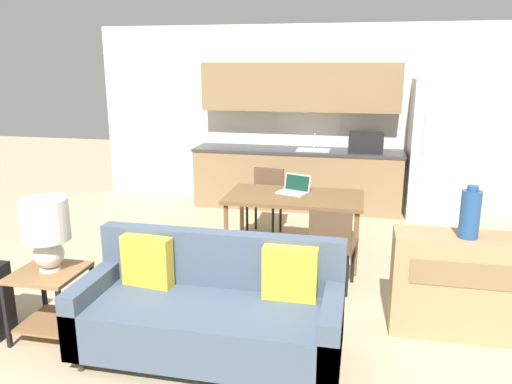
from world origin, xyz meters
TOP-DOWN VIEW (x-y plane):
  - ground_plane at (0.00, 0.00)m, footprint 20.00×20.00m
  - wall_back at (0.00, 4.63)m, footprint 6.40×0.07m
  - kitchen_counter at (0.02, 4.33)m, footprint 3.10×0.65m
  - refrigerator at (1.95, 4.24)m, footprint 0.71×0.71m
  - dining_table at (0.24, 2.27)m, footprint 1.50×0.84m
  - couch at (-0.09, 0.22)m, footprint 1.93×0.80m
  - side_table at (-1.43, 0.21)m, footprint 0.51×0.51m
  - table_lamp at (-1.42, 0.23)m, footprint 0.36×0.36m
  - credenza at (1.83, 0.94)m, footprint 1.19×0.39m
  - vase at (1.78, 0.90)m, footprint 0.15×0.15m
  - dining_chair_near_right at (0.71, 1.53)m, footprint 0.47×0.47m
  - dining_chair_far_left at (-0.23, 3.03)m, footprint 0.47×0.47m
  - laptop at (0.22, 2.40)m, footprint 0.39×0.35m

SIDE VIEW (x-z plane):
  - ground_plane at x=0.00m, z-range 0.00..0.00m
  - couch at x=-0.09m, z-range -0.09..0.80m
  - side_table at x=-1.43m, z-range 0.10..0.66m
  - credenza at x=1.83m, z-range 0.00..0.84m
  - dining_chair_near_right at x=0.71m, z-range 0.07..0.90m
  - dining_chair_far_left at x=-0.23m, z-range 0.07..0.90m
  - dining_table at x=0.24m, z-range 0.30..1.03m
  - laptop at x=0.22m, z-range 0.68..0.88m
  - kitchen_counter at x=0.02m, z-range -0.23..1.92m
  - table_lamp at x=-1.42m, z-range 0.62..1.20m
  - refrigerator at x=1.95m, z-range 0.00..1.94m
  - vase at x=1.78m, z-range 0.82..1.24m
  - wall_back at x=0.00m, z-range 0.00..2.70m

